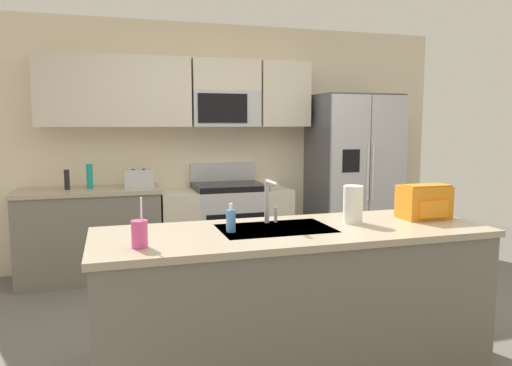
{
  "coord_description": "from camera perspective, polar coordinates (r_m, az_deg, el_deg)",
  "views": [
    {
      "loc": [
        -1.17,
        -3.14,
        1.53
      ],
      "look_at": [
        -0.04,
        0.6,
        1.05
      ],
      "focal_mm": 33.87,
      "sensor_mm": 36.0,
      "label": 1
    }
  ],
  "objects": [
    {
      "name": "drink_cup_pink",
      "position": [
        2.55,
        -13.59,
        -5.84
      ],
      "size": [
        0.08,
        0.08,
        0.26
      ],
      "color": "#EA4C93",
      "rests_on": "island_counter"
    },
    {
      "name": "refrigerator",
      "position": [
        5.56,
        11.37,
        0.63
      ],
      "size": [
        0.9,
        0.76,
        1.85
      ],
      "color": "#4C4F54",
      "rests_on": "ground"
    },
    {
      "name": "bottle_teal",
      "position": [
        4.98,
        -19.04,
        0.75
      ],
      "size": [
        0.06,
        0.06,
        0.24
      ],
      "primitive_type": "cylinder",
      "color": "teal",
      "rests_on": "back_counter"
    },
    {
      "name": "back_counter",
      "position": [
        5.06,
        -18.97,
        -5.68
      ],
      "size": [
        1.36,
        0.63,
        0.9
      ],
      "color": "slate",
      "rests_on": "ground"
    },
    {
      "name": "toaster",
      "position": [
        4.93,
        -13.68,
        0.52
      ],
      "size": [
        0.28,
        0.16,
        0.18
      ],
      "color": "#B7BABF",
      "rests_on": "back_counter"
    },
    {
      "name": "paper_towel_roll",
      "position": [
        3.14,
        11.37,
        -2.49
      ],
      "size": [
        0.12,
        0.12,
        0.24
      ],
      "primitive_type": "cylinder",
      "color": "white",
      "rests_on": "island_counter"
    },
    {
      "name": "sink_faucet",
      "position": [
        3.05,
        1.56,
        -1.72
      ],
      "size": [
        0.09,
        0.21,
        0.28
      ],
      "color": "#B7BABF",
      "rests_on": "island_counter"
    },
    {
      "name": "island_counter",
      "position": [
        3.06,
        4.39,
        -13.61
      ],
      "size": [
        2.38,
        0.82,
        0.9
      ],
      "color": "slate",
      "rests_on": "ground"
    },
    {
      "name": "soap_dispenser",
      "position": [
        2.84,
        -2.98,
        -4.44
      ],
      "size": [
        0.06,
        0.06,
        0.17
      ],
      "color": "#4C8CD8",
      "rests_on": "island_counter"
    },
    {
      "name": "ground_plane",
      "position": [
        3.68,
        3.41,
        -17.56
      ],
      "size": [
        9.0,
        9.0,
        0.0
      ],
      "primitive_type": "plane",
      "color": "#66605B",
      "rests_on": "ground"
    },
    {
      "name": "pepper_mill",
      "position": [
        4.99,
        -21.43,
        0.37
      ],
      "size": [
        0.05,
        0.05,
        0.19
      ],
      "primitive_type": "cylinder",
      "color": "black",
      "rests_on": "back_counter"
    },
    {
      "name": "range_oven",
      "position": [
        5.19,
        -3.64,
        -5.09
      ],
      "size": [
        1.36,
        0.61,
        1.1
      ],
      "color": "#B7BABF",
      "rests_on": "ground"
    },
    {
      "name": "backpack",
      "position": [
        3.41,
        19.26,
        -2.04
      ],
      "size": [
        0.32,
        0.22,
        0.23
      ],
      "color": "orange",
      "rests_on": "island_counter"
    },
    {
      "name": "kitchen_wall_unit",
      "position": [
        5.32,
        -5.76,
        6.36
      ],
      "size": [
        5.2,
        0.43,
        2.6
      ],
      "color": "beige",
      "rests_on": "ground"
    }
  ]
}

